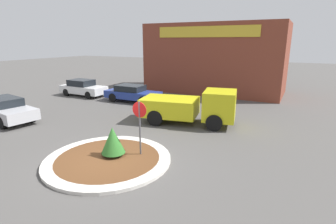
{
  "coord_description": "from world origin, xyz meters",
  "views": [
    {
      "loc": [
        6.74,
        -7.64,
        4.76
      ],
      "look_at": [
        0.92,
        3.58,
        1.33
      ],
      "focal_mm": 28.0,
      "sensor_mm": 36.0,
      "label": 1
    }
  ],
  "objects_px": {
    "utility_truck": "(191,106)",
    "parked_sedan_white": "(83,88)",
    "parked_sedan_silver": "(5,109)",
    "stop_sign": "(140,120)",
    "parked_sedan_blue": "(132,93)"
  },
  "relations": [
    {
      "from": "utility_truck",
      "to": "parked_sedan_white",
      "type": "xyz_separation_m",
      "value": [
        -11.74,
        3.15,
        -0.31
      ]
    },
    {
      "from": "parked_sedan_white",
      "to": "parked_sedan_silver",
      "type": "height_order",
      "value": "parked_sedan_white"
    },
    {
      "from": "utility_truck",
      "to": "parked_sedan_silver",
      "type": "height_order",
      "value": "utility_truck"
    },
    {
      "from": "stop_sign",
      "to": "parked_sedan_blue",
      "type": "distance_m",
      "value": 10.72
    },
    {
      "from": "stop_sign",
      "to": "parked_sedan_blue",
      "type": "height_order",
      "value": "stop_sign"
    },
    {
      "from": "stop_sign",
      "to": "utility_truck",
      "type": "xyz_separation_m",
      "value": [
        0.06,
        5.35,
        -0.62
      ]
    },
    {
      "from": "parked_sedan_white",
      "to": "stop_sign",
      "type": "bearing_deg",
      "value": -35.28
    },
    {
      "from": "stop_sign",
      "to": "parked_sedan_white",
      "type": "bearing_deg",
      "value": 143.96
    },
    {
      "from": "parked_sedan_blue",
      "to": "parked_sedan_silver",
      "type": "bearing_deg",
      "value": -117.32
    },
    {
      "from": "utility_truck",
      "to": "stop_sign",
      "type": "bearing_deg",
      "value": -101.94
    },
    {
      "from": "utility_truck",
      "to": "parked_sedan_white",
      "type": "distance_m",
      "value": 12.16
    },
    {
      "from": "utility_truck",
      "to": "parked_sedan_silver",
      "type": "bearing_deg",
      "value": -166.56
    },
    {
      "from": "stop_sign",
      "to": "parked_sedan_white",
      "type": "distance_m",
      "value": 14.47
    },
    {
      "from": "stop_sign",
      "to": "parked_sedan_silver",
      "type": "xyz_separation_m",
      "value": [
        -10.26,
        0.6,
        -0.92
      ]
    },
    {
      "from": "stop_sign",
      "to": "utility_truck",
      "type": "bearing_deg",
      "value": 89.31
    }
  ]
}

